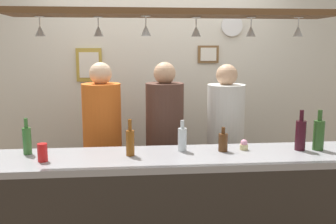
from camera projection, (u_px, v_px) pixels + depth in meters
name	position (u px, v px, depth m)	size (l,w,h in m)	color
back_wall	(159.00, 93.00, 4.07)	(4.40, 0.06, 2.60)	silver
bar_counter	(176.00, 210.00, 2.60)	(2.70, 0.55, 1.04)	#99999E
overhead_glass_rack	(174.00, 13.00, 2.57)	(2.20, 0.36, 0.04)	brown
hanging_wineglass_far_left	(40.00, 30.00, 2.57)	(0.07, 0.07, 0.13)	silver
hanging_wineglass_left	(98.00, 30.00, 2.61)	(0.07, 0.07, 0.13)	silver
hanging_wineglass_center_left	(146.00, 30.00, 2.53)	(0.07, 0.07, 0.13)	silver
hanging_wineglass_center	(196.00, 30.00, 2.65)	(0.07, 0.07, 0.13)	silver
hanging_wineglass_center_right	(251.00, 30.00, 2.65)	(0.07, 0.07, 0.13)	silver
hanging_wineglass_right	(298.00, 31.00, 2.65)	(0.07, 0.07, 0.13)	silver
person_left_orange_shirt	(102.00, 137.00, 3.39)	(0.34, 0.34, 1.66)	#2D334C
person_middle_brown_shirt	(164.00, 135.00, 3.44)	(0.34, 0.34, 1.66)	#2D334C
person_right_white_patterned_shirt	(225.00, 135.00, 3.50)	(0.34, 0.34, 1.64)	#2D334C
bottle_beer_brown_stubby	(223.00, 142.00, 2.78)	(0.07, 0.07, 0.18)	#512D14
bottle_champagne_green	(319.00, 134.00, 2.81)	(0.08, 0.08, 0.30)	#2D5623
bottle_beer_green_import	(27.00, 140.00, 2.70)	(0.06, 0.06, 0.26)	#336B2D
bottle_wine_dark_red	(301.00, 134.00, 2.81)	(0.08, 0.08, 0.30)	#380F19
bottle_soda_clear	(182.00, 139.00, 2.78)	(0.06, 0.06, 0.23)	silver
bottle_beer_amber_tall	(130.00, 142.00, 2.67)	(0.06, 0.06, 0.26)	brown
drink_can	(43.00, 152.00, 2.54)	(0.07, 0.07, 0.12)	red
cupcake	(244.00, 145.00, 2.83)	(0.06, 0.06, 0.08)	beige
picture_frame_upper_small	(208.00, 54.00, 4.00)	(0.22, 0.02, 0.18)	brown
picture_frame_caricature	(89.00, 65.00, 3.91)	(0.26, 0.02, 0.34)	#B29338
wall_clock	(232.00, 26.00, 3.97)	(0.22, 0.22, 0.03)	white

